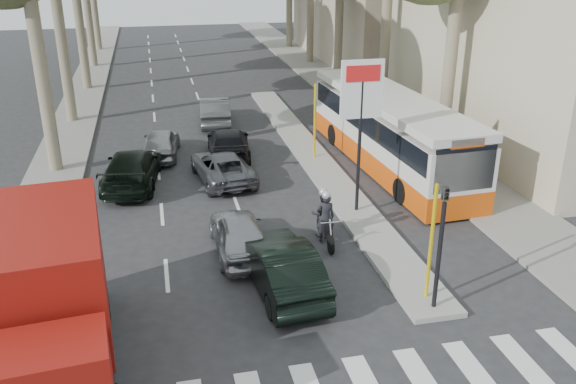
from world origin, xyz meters
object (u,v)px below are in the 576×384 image
at_px(silver_hatchback, 239,234).
at_px(red_truck, 48,299).
at_px(motorcycle, 324,217).
at_px(city_bus, 390,130).
at_px(dark_hatchback, 282,266).

relative_size(silver_hatchback, red_truck, 0.58).
bearing_deg(motorcycle, red_truck, -144.92).
bearing_deg(red_truck, motorcycle, 26.73).
relative_size(red_truck, city_bus, 0.56).
height_order(dark_hatchback, motorcycle, motorcycle).
bearing_deg(silver_hatchback, red_truck, 41.91).
bearing_deg(dark_hatchback, motorcycle, -131.39).
height_order(red_truck, city_bus, red_truck).
height_order(dark_hatchback, red_truck, red_truck).
xyz_separation_m(red_truck, motorcycle, (7.83, 4.97, -1.02)).
distance_m(city_bus, motorcycle, 7.85).
height_order(city_bus, motorcycle, city_bus).
relative_size(silver_hatchback, motorcycle, 1.81).
relative_size(silver_hatchback, city_bus, 0.32).
bearing_deg(red_truck, city_bus, 36.17).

